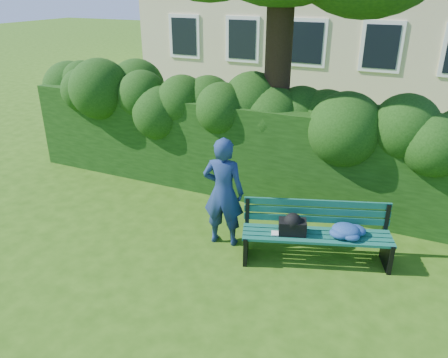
% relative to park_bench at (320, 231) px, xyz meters
% --- Properties ---
extents(ground, '(80.00, 80.00, 0.00)m').
position_rel_park_bench_xyz_m(ground, '(-1.65, -0.40, -0.50)').
color(ground, '#2B520F').
rests_on(ground, ground).
extents(hedge, '(10.00, 1.00, 1.80)m').
position_rel_park_bench_xyz_m(hedge, '(-1.65, 1.80, 0.40)').
color(hedge, black).
rests_on(hedge, ground).
extents(park_bench, '(2.22, 1.23, 0.89)m').
position_rel_park_bench_xyz_m(park_bench, '(0.00, 0.00, 0.00)').
color(park_bench, '#115747').
rests_on(park_bench, ground).
extents(man_reading, '(0.70, 0.52, 1.77)m').
position_rel_park_bench_xyz_m(man_reading, '(-1.51, -0.13, 0.39)').
color(man_reading, navy).
rests_on(man_reading, ground).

